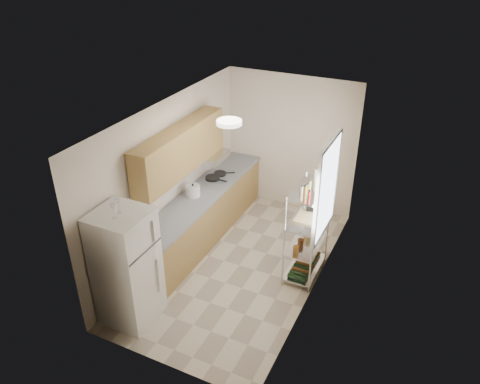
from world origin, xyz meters
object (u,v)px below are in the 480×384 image
object	(u,v)px
rice_cooker	(193,191)
cutting_board	(306,217)
refrigerator	(127,267)
espresso_machine	(313,201)
frying_pan_large	(213,178)

from	to	relation	value
rice_cooker	cutting_board	world-z (taller)	rice_cooker
cutting_board	refrigerator	bearing A→B (deg)	-133.43
rice_cooker	cutting_board	size ratio (longest dim) A/B	0.61
rice_cooker	cutting_board	xyz separation A→B (m)	(1.98, -0.02, 0.03)
espresso_machine	frying_pan_large	bearing A→B (deg)	154.96
refrigerator	cutting_board	bearing A→B (deg)	46.57
refrigerator	frying_pan_large	distance (m)	2.64
espresso_machine	rice_cooker	bearing A→B (deg)	174.15
espresso_machine	cutting_board	bearing A→B (deg)	-103.05
rice_cooker	cutting_board	bearing A→B (deg)	-0.52
frying_pan_large	cutting_board	size ratio (longest dim) A/B	0.67
frying_pan_large	cutting_board	bearing A→B (deg)	-15.42
rice_cooker	frying_pan_large	bearing A→B (deg)	89.59
cutting_board	espresso_machine	size ratio (longest dim) A/B	1.33
cutting_board	frying_pan_large	bearing A→B (deg)	160.83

